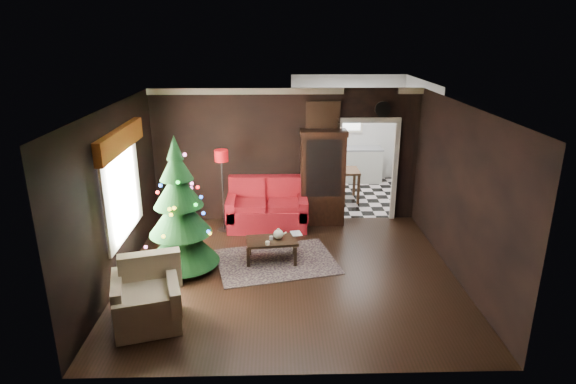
{
  "coord_description": "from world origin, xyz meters",
  "views": [
    {
      "loc": [
        -0.21,
        -7.22,
        3.89
      ],
      "look_at": [
        0.0,
        0.9,
        1.15
      ],
      "focal_mm": 30.02,
      "sensor_mm": 36.0,
      "label": 1
    }
  ],
  "objects_px": {
    "kitchen_table": "(343,185)",
    "curio_cabinet": "(322,180)",
    "floor_lamp": "(223,191)",
    "coffee_table": "(272,250)",
    "armchair": "(146,294)",
    "teapot": "(278,234)",
    "loveseat": "(267,204)",
    "christmas_tree": "(179,211)",
    "wall_clock": "(383,109)"
  },
  "relations": [
    {
      "from": "teapot",
      "to": "kitchen_table",
      "type": "distance_m",
      "value": 3.55
    },
    {
      "from": "curio_cabinet",
      "to": "coffee_table",
      "type": "height_order",
      "value": "curio_cabinet"
    },
    {
      "from": "armchair",
      "to": "wall_clock",
      "type": "relative_size",
      "value": 2.89
    },
    {
      "from": "curio_cabinet",
      "to": "teapot",
      "type": "xyz_separation_m",
      "value": [
        -0.93,
        -1.74,
        -0.45
      ]
    },
    {
      "from": "loveseat",
      "to": "wall_clock",
      "type": "xyz_separation_m",
      "value": [
        2.35,
        0.4,
        1.88
      ]
    },
    {
      "from": "curio_cabinet",
      "to": "armchair",
      "type": "xyz_separation_m",
      "value": [
        -2.76,
        -3.66,
        -0.49
      ]
    },
    {
      "from": "curio_cabinet",
      "to": "wall_clock",
      "type": "distance_m",
      "value": 1.88
    },
    {
      "from": "christmas_tree",
      "to": "coffee_table",
      "type": "xyz_separation_m",
      "value": [
        1.52,
        0.22,
        -0.84
      ]
    },
    {
      "from": "loveseat",
      "to": "floor_lamp",
      "type": "bearing_deg",
      "value": -171.42
    },
    {
      "from": "wall_clock",
      "to": "christmas_tree",
      "type": "bearing_deg",
      "value": -150.02
    },
    {
      "from": "loveseat",
      "to": "wall_clock",
      "type": "height_order",
      "value": "wall_clock"
    },
    {
      "from": "kitchen_table",
      "to": "loveseat",
      "type": "bearing_deg",
      "value": -137.49
    },
    {
      "from": "armchair",
      "to": "teapot",
      "type": "relative_size",
      "value": 4.63
    },
    {
      "from": "curio_cabinet",
      "to": "teapot",
      "type": "bearing_deg",
      "value": -118.05
    },
    {
      "from": "loveseat",
      "to": "coffee_table",
      "type": "xyz_separation_m",
      "value": [
        0.1,
        -1.55,
        -0.29
      ]
    },
    {
      "from": "floor_lamp",
      "to": "teapot",
      "type": "relative_size",
      "value": 8.52
    },
    {
      "from": "floor_lamp",
      "to": "christmas_tree",
      "type": "distance_m",
      "value": 1.74
    },
    {
      "from": "kitchen_table",
      "to": "teapot",
      "type": "bearing_deg",
      "value": -116.45
    },
    {
      "from": "floor_lamp",
      "to": "christmas_tree",
      "type": "relative_size",
      "value": 0.71
    },
    {
      "from": "floor_lamp",
      "to": "coffee_table",
      "type": "height_order",
      "value": "floor_lamp"
    },
    {
      "from": "loveseat",
      "to": "kitchen_table",
      "type": "height_order",
      "value": "loveseat"
    },
    {
      "from": "loveseat",
      "to": "armchair",
      "type": "bearing_deg",
      "value": -115.04
    },
    {
      "from": "wall_clock",
      "to": "teapot",
      "type": "bearing_deg",
      "value": -137.9
    },
    {
      "from": "christmas_tree",
      "to": "armchair",
      "type": "height_order",
      "value": "christmas_tree"
    },
    {
      "from": "floor_lamp",
      "to": "coffee_table",
      "type": "bearing_deg",
      "value": -55.32
    },
    {
      "from": "christmas_tree",
      "to": "kitchen_table",
      "type": "distance_m",
      "value": 4.75
    },
    {
      "from": "wall_clock",
      "to": "armchair",
      "type": "bearing_deg",
      "value": -135.86
    },
    {
      "from": "loveseat",
      "to": "coffee_table",
      "type": "height_order",
      "value": "loveseat"
    },
    {
      "from": "coffee_table",
      "to": "teapot",
      "type": "bearing_deg",
      "value": 12.98
    },
    {
      "from": "christmas_tree",
      "to": "coffee_table",
      "type": "bearing_deg",
      "value": 8.37
    },
    {
      "from": "armchair",
      "to": "loveseat",
      "type": "bearing_deg",
      "value": 49.05
    },
    {
      "from": "loveseat",
      "to": "christmas_tree",
      "type": "bearing_deg",
      "value": -128.66
    },
    {
      "from": "kitchen_table",
      "to": "curio_cabinet",
      "type": "bearing_deg",
      "value": -114.44
    },
    {
      "from": "christmas_tree",
      "to": "kitchen_table",
      "type": "xyz_separation_m",
      "value": [
        3.22,
        3.43,
        -0.68
      ]
    },
    {
      "from": "armchair",
      "to": "coffee_table",
      "type": "height_order",
      "value": "armchair"
    },
    {
      "from": "christmas_tree",
      "to": "teapot",
      "type": "relative_size",
      "value": 11.94
    },
    {
      "from": "loveseat",
      "to": "curio_cabinet",
      "type": "bearing_deg",
      "value": 10.83
    },
    {
      "from": "christmas_tree",
      "to": "teapot",
      "type": "height_order",
      "value": "christmas_tree"
    },
    {
      "from": "armchair",
      "to": "kitchen_table",
      "type": "height_order",
      "value": "armchair"
    },
    {
      "from": "loveseat",
      "to": "wall_clock",
      "type": "relative_size",
      "value": 5.31
    },
    {
      "from": "floor_lamp",
      "to": "wall_clock",
      "type": "bearing_deg",
      "value": 9.37
    },
    {
      "from": "curio_cabinet",
      "to": "christmas_tree",
      "type": "height_order",
      "value": "christmas_tree"
    },
    {
      "from": "teapot",
      "to": "wall_clock",
      "type": "height_order",
      "value": "wall_clock"
    },
    {
      "from": "loveseat",
      "to": "floor_lamp",
      "type": "height_order",
      "value": "floor_lamp"
    },
    {
      "from": "floor_lamp",
      "to": "wall_clock",
      "type": "height_order",
      "value": "wall_clock"
    },
    {
      "from": "loveseat",
      "to": "kitchen_table",
      "type": "xyz_separation_m",
      "value": [
        1.8,
        1.65,
        -0.12
      ]
    },
    {
      "from": "loveseat",
      "to": "teapot",
      "type": "distance_m",
      "value": 1.54
    },
    {
      "from": "loveseat",
      "to": "kitchen_table",
      "type": "distance_m",
      "value": 2.45
    },
    {
      "from": "teapot",
      "to": "curio_cabinet",
      "type": "bearing_deg",
      "value": 61.95
    },
    {
      "from": "teapot",
      "to": "kitchen_table",
      "type": "bearing_deg",
      "value": 63.55
    }
  ]
}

